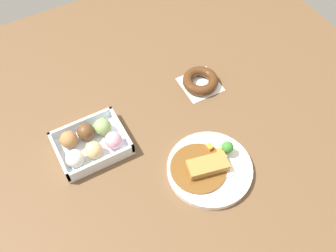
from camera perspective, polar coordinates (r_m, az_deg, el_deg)
ground_plane at (r=1.12m, az=0.18°, el=-5.63°), size 1.60×1.60×0.00m
curry_plate at (r=1.10m, az=5.93°, el=-5.98°), size 0.24×0.24×0.06m
donut_box at (r=1.14m, az=-11.04°, el=-2.36°), size 0.20×0.16×0.06m
chocolate_ring_donut at (r=1.28m, az=4.67°, el=6.46°), size 0.12×0.12×0.03m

